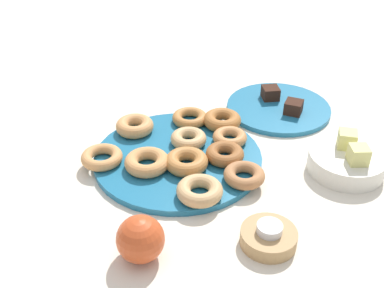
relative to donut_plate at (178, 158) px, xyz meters
The scene contains 22 objects.
ground_plane 0.01m from the donut_plate, ahead, with size 2.40×2.40×0.00m, color beige.
donut_plate is the anchor object (origin of this frame).
donut_0 0.05m from the donut_plate, 27.88° to the left, with size 0.09×0.09×0.03m, color #BC7A3D.
donut_1 0.16m from the donut_plate, 77.00° to the right, with size 0.09×0.09×0.02m, color tan.
donut_2 0.05m from the donut_plate, 157.78° to the left, with size 0.08×0.08×0.03m, color tan.
donut_3 0.14m from the donut_plate, 129.05° to the right, with size 0.09×0.09×0.03m, color tan.
donut_4 0.14m from the donut_plate, 22.62° to the left, with size 0.09×0.09×0.03m, color tan.
donut_5 0.14m from the donut_plate, behind, with size 0.08×0.08×0.02m, color #BC7A3D.
donut_6 0.13m from the donut_plate, 119.07° to the left, with size 0.08×0.08×0.02m, color #C6844C.
donut_7 0.16m from the donut_plate, 61.63° to the left, with size 0.08×0.08×0.02m, color #B27547.
donut_8 0.08m from the donut_plate, 49.85° to the right, with size 0.09×0.09×0.03m, color tan.
donut_9 0.16m from the donut_plate, 145.01° to the left, with size 0.09×0.09×0.03m, color #AD6B33.
donut_10 0.10m from the donut_plate, 85.95° to the left, with size 0.08×0.08×0.03m, color #995B2D.
cake_plate 0.33m from the donut_plate, 135.90° to the left, with size 0.26×0.26×0.01m, color #1E6B93.
brownie_near 0.35m from the donut_plate, 142.66° to the left, with size 0.04×0.04×0.03m, color #381E14.
brownie_far 0.33m from the donut_plate, 128.02° to the left, with size 0.04×0.04×0.03m, color #381E14.
candle_holder 0.29m from the donut_plate, 37.75° to the left, with size 0.10×0.10×0.03m, color tan.
tealight 0.29m from the donut_plate, 37.75° to the left, with size 0.04×0.04×0.01m, color silver.
fruit_bowl 0.35m from the donut_plate, 88.75° to the left, with size 0.16×0.16×0.04m, color silver.
melon_chunk_left 0.35m from the donut_plate, 93.22° to the left, with size 0.04×0.04×0.04m, color #DBD67A.
melon_chunk_right 0.36m from the donut_plate, 84.47° to the left, with size 0.04×0.04×0.04m, color #DBD67A.
apple 0.28m from the donut_plate, ahead, with size 0.08×0.08×0.08m, color #CC4C23.
Camera 1 is at (0.82, 0.09, 0.59)m, focal length 44.55 mm.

